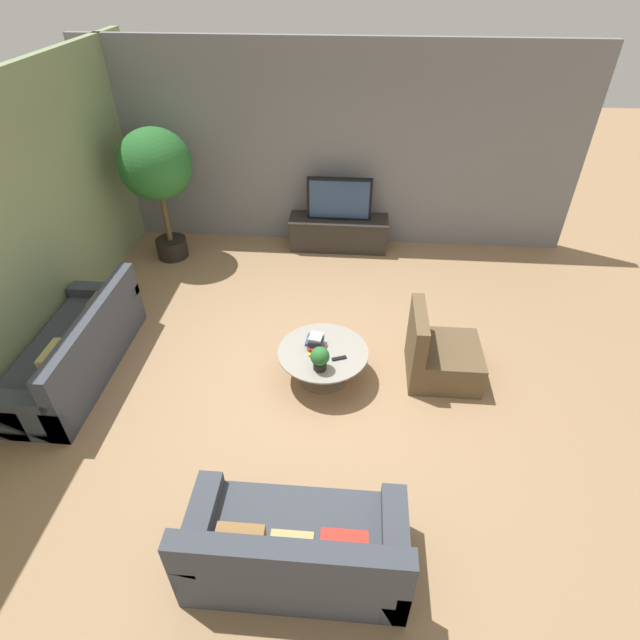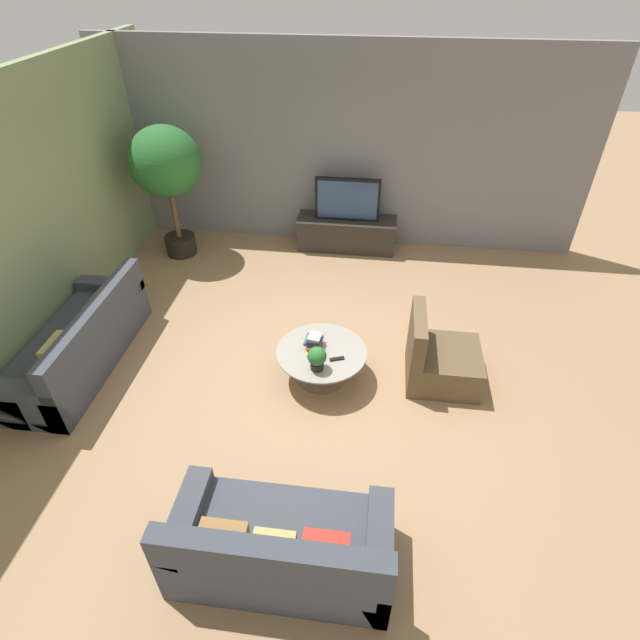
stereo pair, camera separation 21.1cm
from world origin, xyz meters
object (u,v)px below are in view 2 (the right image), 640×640
Objects in this scene: media_console at (346,233)px; potted_plant_tabletop at (317,358)px; television at (348,200)px; potted_palm_tall at (166,167)px; couch_near_entry at (280,548)px; couch_by_wall at (80,344)px; armchair_wicker at (439,360)px; coffee_table at (321,359)px.

media_console is 5.69× the size of potted_plant_tabletop.
potted_palm_tall reaches higher than television.
television is 0.50× the size of potted_palm_tall.
potted_palm_tall reaches higher than media_console.
television is at bearing 10.95° from potted_palm_tall.
media_console is 0.92× the size of couch_near_entry.
television reaches higher than couch_near_entry.
couch_by_wall reaches higher than media_console.
armchair_wicker is (1.35, 2.36, -0.01)m from couch_near_entry.
potted_palm_tall is (-3.88, 2.39, 1.14)m from armchair_wicker.
media_console is 4.25m from couch_by_wall.
couch_near_entry is (2.76, -2.09, 0.00)m from couch_by_wall.
potted_plant_tabletop is at bearing 86.58° from couch_by_wall.
media_console reaches higher than coffee_table.
television is 4.28m from couch_by_wall.
potted_palm_tall reaches higher than armchair_wicker.
coffee_table is at bearing -44.74° from potted_palm_tall.
coffee_table is 3.80m from potted_palm_tall.
coffee_table is 2.81m from couch_by_wall.
armchair_wicker is (1.31, 0.16, -0.01)m from coffee_table.
media_console is 0.57m from television.
media_console is 1.57× the size of television.
television is at bearing 89.48° from potted_plant_tabletop.
couch_near_entry is 6.21× the size of potted_plant_tabletop.
potted_plant_tabletop is at bearing -90.92° from couch_near_entry.
armchair_wicker is at bearing -66.03° from media_console.
armchair_wicker reaches higher than potted_plant_tabletop.
couch_near_entry is at bearing 150.30° from armchair_wicker.
media_console is at bearing 138.34° from couch_by_wall.
coffee_table is at bearing 92.35° from couch_by_wall.
potted_plant_tabletop is at bearing 108.59° from armchair_wicker.
couch_near_entry is (-0.06, -5.26, -0.55)m from television.
armchair_wicker is 4.70m from potted_palm_tall.
television is 0.99× the size of coffee_table.
coffee_table is 1.32m from armchair_wicker.
potted_palm_tall reaches higher than coffee_table.
coffee_table is at bearing 97.04° from armchair_wicker.
television is 2.70m from potted_palm_tall.
television is (0.00, -0.00, 0.57)m from media_console.
armchair_wicker reaches higher than couch_near_entry.
television reaches higher than armchair_wicker.
coffee_table is (-0.02, -3.06, -0.56)m from television.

